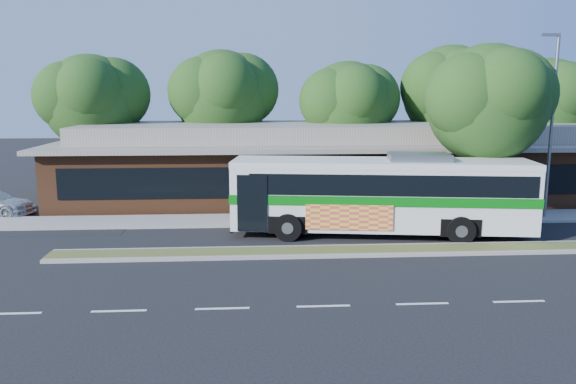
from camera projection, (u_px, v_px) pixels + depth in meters
name	position (u px, v px, depth m)	size (l,w,h in m)	color
ground	(384.00, 256.00, 21.81)	(120.00, 120.00, 0.00)	black
median_strip	(380.00, 250.00, 22.39)	(26.00, 1.10, 0.15)	#425022
sidewalk	(354.00, 219.00, 28.09)	(44.00, 2.60, 0.12)	gray
parking_lot	(15.00, 210.00, 30.52)	(14.00, 12.00, 0.01)	black
plaza_building	(336.00, 162.00, 34.21)	(33.20, 11.20, 4.45)	brown
lamp_post	(551.00, 121.00, 27.45)	(0.93, 0.18, 9.07)	slate
tree_bg_a	(98.00, 99.00, 34.76)	(6.47, 5.80, 8.63)	black
tree_bg_b	(229.00, 95.00, 36.20)	(6.69, 6.00, 9.00)	black
tree_bg_c	(353.00, 104.00, 35.80)	(6.24, 5.60, 8.26)	black
tree_bg_d	(456.00, 91.00, 37.09)	(6.91, 6.20, 9.37)	black
tree_bg_e	(551.00, 101.00, 36.59)	(6.47, 5.80, 8.50)	black
transit_bus	(382.00, 190.00, 24.77)	(13.33, 4.60, 3.67)	silver
sidewalk_tree	(495.00, 101.00, 26.52)	(6.22, 5.58, 8.55)	black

